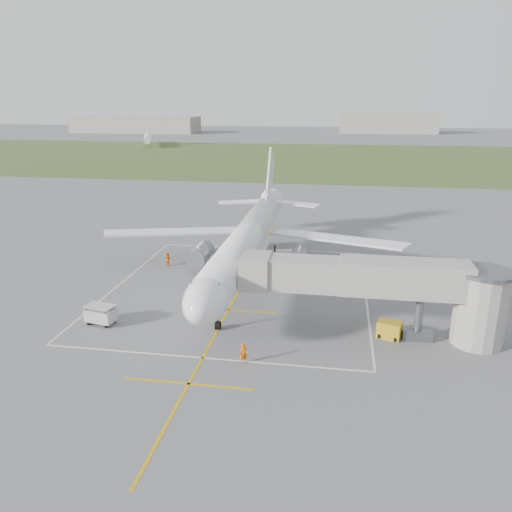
% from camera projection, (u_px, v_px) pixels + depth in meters
% --- Properties ---
extents(ground, '(700.00, 700.00, 0.00)m').
position_uv_depth(ground, '(246.00, 277.00, 60.14)').
color(ground, '#5A5A5D').
rests_on(ground, ground).
extents(grass_strip, '(700.00, 120.00, 0.02)m').
position_uv_depth(grass_strip, '(310.00, 158.00, 182.52)').
color(grass_strip, '#3B5424').
rests_on(grass_strip, ground).
extents(apron_markings, '(28.20, 60.00, 0.01)m').
position_uv_depth(apron_markings, '(236.00, 295.00, 54.66)').
color(apron_markings, '#C6970B').
rests_on(apron_markings, ground).
extents(airliner, '(38.93, 46.75, 13.52)m').
position_uv_depth(airliner, '(247.00, 240.00, 59.53)').
color(airliner, white).
rests_on(airliner, ground).
extents(jet_bridge, '(23.40, 5.00, 7.20)m').
position_uv_depth(jet_bridge, '(394.00, 288.00, 43.59)').
color(jet_bridge, gray).
rests_on(jet_bridge, ground).
extents(gpu_unit, '(2.38, 1.99, 1.54)m').
position_uv_depth(gpu_unit, '(389.00, 330.00, 44.63)').
color(gpu_unit, '#BC8F17').
rests_on(gpu_unit, ground).
extents(baggage_cart, '(2.94, 2.07, 1.88)m').
position_uv_depth(baggage_cart, '(101.00, 314.00, 47.34)').
color(baggage_cart, '#B2B2B2').
rests_on(baggage_cart, ground).
extents(ramp_worker_nose, '(0.77, 0.67, 1.77)m').
position_uv_depth(ramp_worker_nose, '(244.00, 353.00, 40.28)').
color(ramp_worker_nose, '#E35E07').
rests_on(ramp_worker_nose, ground).
extents(ramp_worker_wing, '(1.03, 0.94, 1.71)m').
position_uv_depth(ramp_worker_wing, '(168.00, 259.00, 64.09)').
color(ramp_worker_wing, '#F26307').
rests_on(ramp_worker_wing, ground).
extents(distant_hangars, '(345.00, 49.00, 12.00)m').
position_uv_depth(distant_hangars, '(297.00, 125.00, 310.74)').
color(distant_hangars, gray).
rests_on(distant_hangars, ground).
extents(distant_aircraft, '(201.76, 31.11, 8.85)m').
position_uv_depth(distant_aircraft, '(344.00, 140.00, 219.11)').
color(distant_aircraft, white).
rests_on(distant_aircraft, ground).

